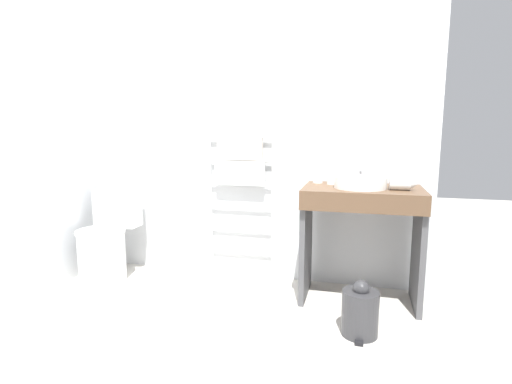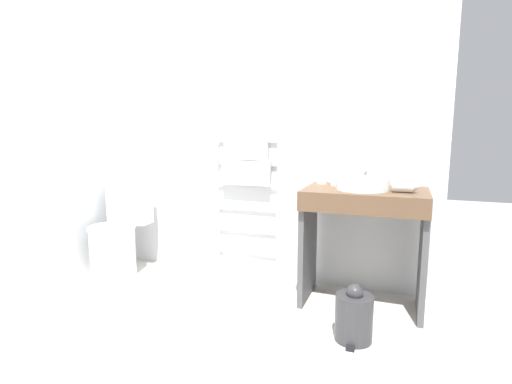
{
  "view_description": "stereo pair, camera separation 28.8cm",
  "coord_description": "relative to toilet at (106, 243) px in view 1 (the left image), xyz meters",
  "views": [
    {
      "loc": [
        0.95,
        -2.01,
        1.28
      ],
      "look_at": [
        0.23,
        0.74,
        0.83
      ],
      "focal_mm": 28.0,
      "sensor_mm": 36.0,
      "label": 1
    },
    {
      "loc": [
        1.23,
        -1.92,
        1.28
      ],
      "look_at": [
        0.23,
        0.74,
        0.83
      ],
      "focal_mm": 28.0,
      "sensor_mm": 36.0,
      "label": 2
    }
  ],
  "objects": [
    {
      "name": "bath_mat",
      "position": [
        -0.02,
        -0.57,
        -0.31
      ],
      "size": [
        0.56,
        0.36,
        0.01
      ],
      "primitive_type": "cube",
      "color": "#B2BCCC",
      "rests_on": "ground_plane"
    },
    {
      "name": "towel_radiator",
      "position": [
        1.1,
        0.34,
        0.59
      ],
      "size": [
        0.58,
        0.06,
        1.26
      ],
      "color": "white",
      "rests_on": "ground_plane"
    },
    {
      "name": "hair_dryer",
      "position": [
        2.36,
        0.06,
        0.59
      ],
      "size": [
        0.18,
        0.19,
        0.09
      ],
      "color": "white",
      "rests_on": "vanity_counter"
    },
    {
      "name": "cup_near_edge",
      "position": [
        1.87,
        0.21,
        0.59
      ],
      "size": [
        0.08,
        0.08,
        0.09
      ],
      "color": "white",
      "rests_on": "vanity_counter"
    },
    {
      "name": "wall_side",
      "position": [
        -0.35,
        -0.23,
        0.98
      ],
      "size": [
        0.12,
        1.86,
        2.59
      ],
      "primitive_type": "cube",
      "color": "silver",
      "rests_on": "ground_plane"
    },
    {
      "name": "trash_bin",
      "position": [
        2.11,
        -0.44,
        -0.16
      ],
      "size": [
        0.23,
        0.26,
        0.36
      ],
      "color": "#333335",
      "rests_on": "ground_plane"
    },
    {
      "name": "faucet",
      "position": [
        2.08,
        0.27,
        0.63
      ],
      "size": [
        0.02,
        0.1,
        0.14
      ],
      "color": "silver",
      "rests_on": "vanity_counter"
    },
    {
      "name": "toilet",
      "position": [
        0.0,
        0.0,
        0.0
      ],
      "size": [
        0.4,
        0.54,
        0.77
      ],
      "color": "white",
      "rests_on": "ground_plane"
    },
    {
      "name": "vanity_counter",
      "position": [
        2.1,
        0.08,
        0.26
      ],
      "size": [
        0.85,
        0.55,
        0.86
      ],
      "color": "brown",
      "rests_on": "ground_plane"
    },
    {
      "name": "ground_plane",
      "position": [
        1.12,
        -0.85,
        -0.32
      ],
      "size": [
        12.0,
        12.0,
        0.0
      ],
      "primitive_type": "plane",
      "color": "beige"
    },
    {
      "name": "sink_basin",
      "position": [
        2.08,
        0.07,
        0.59
      ],
      "size": [
        0.37,
        0.37,
        0.08
      ],
      "color": "white",
      "rests_on": "vanity_counter"
    },
    {
      "name": "wall_back",
      "position": [
        1.12,
        0.45,
        0.98
      ],
      "size": [
        3.06,
        0.12,
        2.59
      ],
      "primitive_type": "cube",
      "color": "silver",
      "rests_on": "ground_plane"
    },
    {
      "name": "cup_near_wall",
      "position": [
        1.76,
        0.27,
        0.6
      ],
      "size": [
        0.08,
        0.08,
        0.1
      ],
      "color": "white",
      "rests_on": "vanity_counter"
    }
  ]
}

